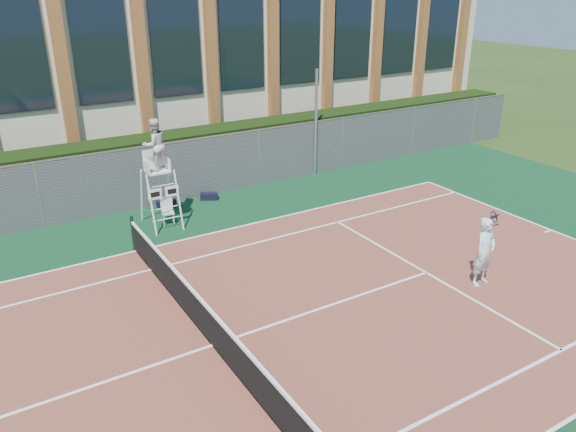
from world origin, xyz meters
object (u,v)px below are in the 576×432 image
steel_pole (316,124)px  tennis_player (485,251)px  umpire_chair (155,148)px  plastic_chair (167,209)px

steel_pole → tennis_player: size_ratio=2.31×
steel_pole → umpire_chair: size_ratio=1.20×
umpire_chair → plastic_chair: umpire_chair is taller
umpire_chair → tennis_player: size_ratio=1.92×
plastic_chair → tennis_player: size_ratio=0.45×
steel_pole → plastic_chair: bearing=-166.5°
steel_pole → tennis_player: steel_pole is taller
steel_pole → umpire_chair: 7.40m
umpire_chair → tennis_player: bearing=-54.5°
umpire_chair → plastic_chair: bearing=-5.8°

